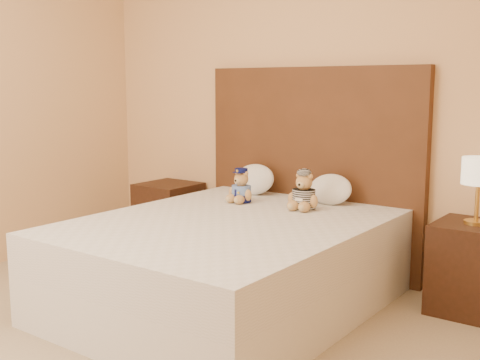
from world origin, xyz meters
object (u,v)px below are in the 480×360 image
nightstand_right (473,268)px  pillow_left (254,178)px  bed (228,263)px  nightstand_left (169,215)px  lamp (479,174)px  teddy_prisoner (304,191)px  teddy_police (241,186)px  pillow_right (330,188)px

nightstand_right → pillow_left: bearing=179.0°
bed → nightstand_left: bearing=147.4°
nightstand_right → lamp: bearing=180.0°
lamp → pillow_left: bearing=179.0°
lamp → nightstand_left: bearing=180.0°
pillow_left → nightstand_right: bearing=-1.0°
lamp → pillow_left: (-1.64, 0.03, -0.18)m
bed → teddy_prisoner: teddy_prisoner is taller
bed → nightstand_left: size_ratio=3.64×
teddy_police → teddy_prisoner: 0.49m
bed → nightstand_left: 1.48m
teddy_police → teddy_prisoner: (0.48, 0.04, 0.01)m
pillow_right → teddy_prisoner: bearing=-99.8°
bed → nightstand_right: same height
nightstand_right → teddy_police: size_ratio=2.30×
bed → teddy_prisoner: 0.71m
nightstand_right → teddy_police: bearing=-169.1°
bed → nightstand_right: bearing=32.6°
nightstand_left → lamp: 2.56m
lamp → bed: bearing=-147.4°
lamp → nightstand_right: bearing=0.0°
lamp → pillow_right: (-0.99, 0.03, -0.19)m
nightstand_left → pillow_left: size_ratio=1.58×
teddy_prisoner → pillow_right: 0.28m
teddy_police → pillow_right: teddy_police is taller
lamp → pillow_right: bearing=178.3°
teddy_police → pillow_right: bearing=35.0°
pillow_right → pillow_left: bearing=180.0°
nightstand_right → lamp: 0.57m
bed → lamp: bearing=32.6°
nightstand_left → nightstand_right: 2.50m
nightstand_left → teddy_police: (0.98, -0.29, 0.39)m
teddy_prisoner → pillow_right: (0.05, 0.28, -0.01)m
pillow_right → nightstand_right: bearing=-1.7°
teddy_police → pillow_left: pillow_left is taller
bed → lamp: (1.25, 0.80, 0.57)m
lamp → pillow_left: 1.65m
nightstand_right → lamp: (-0.00, 0.00, 0.57)m
nightstand_left → lamp: bearing=0.0°
nightstand_left → teddy_prisoner: (1.46, -0.25, 0.40)m
nightstand_left → nightstand_right: bearing=0.0°
pillow_left → pillow_right: pillow_left is taller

